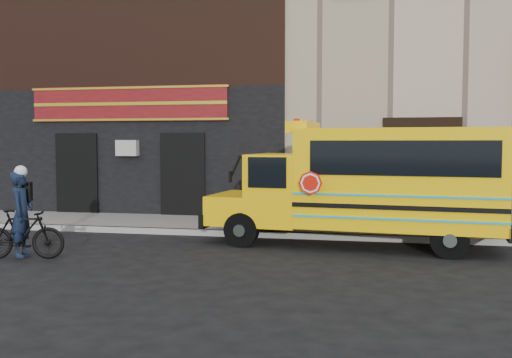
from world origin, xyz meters
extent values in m
plane|color=black|center=(0.00, 0.00, 0.00)|extent=(120.00, 120.00, 0.00)
cube|color=#9B9B95|center=(0.00, 2.60, 0.07)|extent=(40.00, 0.20, 0.15)
cube|color=slate|center=(0.00, 4.10, 0.07)|extent=(40.00, 3.00, 0.15)
cube|color=tan|center=(0.00, 10.50, 6.15)|extent=(20.00, 10.00, 12.00)
cube|color=black|center=(-5.00, 5.55, 2.15)|extent=(10.00, 0.30, 4.00)
cube|color=#331911|center=(-5.00, 5.55, 5.65)|extent=(10.00, 0.28, 3.00)
cube|color=#550C14|center=(-5.00, 5.38, 3.65)|extent=(6.50, 0.12, 1.10)
cube|color=black|center=(-6.80, 5.40, 1.40)|extent=(1.30, 0.10, 2.50)
cube|color=black|center=(-3.20, 5.40, 1.40)|extent=(1.30, 0.10, 2.50)
cylinder|color=black|center=(-0.38, 1.22, 0.40)|extent=(0.82, 0.36, 0.80)
cylinder|color=black|center=(-0.18, 3.11, 0.40)|extent=(0.82, 0.36, 0.80)
cylinder|color=black|center=(4.19, 0.74, 0.40)|extent=(0.82, 0.36, 0.80)
cylinder|color=black|center=(4.39, 2.63, 0.40)|extent=(0.82, 0.36, 0.80)
cube|color=#FFC405|center=(-0.73, 2.21, 0.80)|extent=(1.20, 2.09, 0.70)
cube|color=black|center=(-1.28, 2.27, 0.55)|extent=(0.33, 2.05, 0.35)
cube|color=#FFC405|center=(0.36, 2.10, 1.30)|extent=(1.41, 2.21, 1.70)
cube|color=black|center=(-0.20, 2.16, 1.70)|extent=(0.25, 1.80, 0.90)
cube|color=#FFC405|center=(3.20, 1.80, 1.62)|extent=(4.70, 2.65, 2.25)
cube|color=black|center=(5.47, 1.57, 0.55)|extent=(0.35, 2.20, 0.30)
cube|color=black|center=(3.18, 0.69, 2.10)|extent=(3.88, 0.44, 0.75)
cube|color=#FFC405|center=(0.96, 2.04, 2.78)|extent=(0.66, 1.64, 0.28)
cylinder|color=red|center=(1.27, 0.70, 1.55)|extent=(0.52, 0.08, 0.52)
cylinder|color=#373E3A|center=(5.92, 3.13, 1.48)|extent=(0.06, 0.06, 2.96)
imported|color=black|center=(-4.55, -1.05, 0.52)|extent=(1.80, 0.86, 1.04)
imported|color=black|center=(-4.60, -0.97, 0.90)|extent=(0.56, 0.73, 1.79)
camera|label=1|loc=(2.52, -11.63, 2.44)|focal=40.00mm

